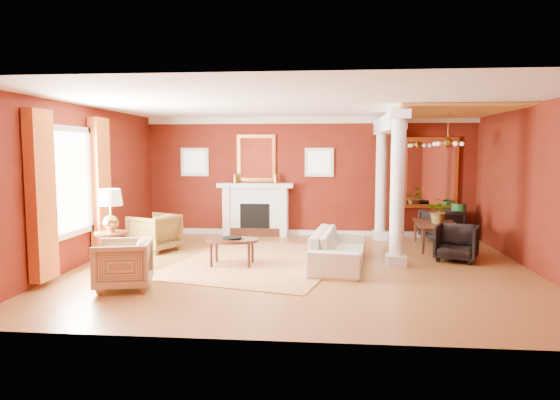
# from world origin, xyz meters

# --- Properties ---
(ground) EXTENTS (8.00, 8.00, 0.00)m
(ground) POSITION_xyz_m (0.00, 0.00, 0.00)
(ground) COLOR brown
(ground) RESTS_ON ground
(room_shell) EXTENTS (8.04, 7.04, 2.92)m
(room_shell) POSITION_xyz_m (0.00, 0.00, 2.02)
(room_shell) COLOR #5A170C
(room_shell) RESTS_ON ground
(fireplace) EXTENTS (1.85, 0.42, 1.29)m
(fireplace) POSITION_xyz_m (-1.30, 3.32, 0.65)
(fireplace) COLOR silver
(fireplace) RESTS_ON ground
(overmantel_mirror) EXTENTS (0.95, 0.07, 1.15)m
(overmantel_mirror) POSITION_xyz_m (-1.30, 3.45, 1.90)
(overmantel_mirror) COLOR gold
(overmantel_mirror) RESTS_ON fireplace
(flank_window_left) EXTENTS (0.70, 0.07, 0.70)m
(flank_window_left) POSITION_xyz_m (-2.85, 3.46, 1.80)
(flank_window_left) COLOR silver
(flank_window_left) RESTS_ON room_shell
(flank_window_right) EXTENTS (0.70, 0.07, 0.70)m
(flank_window_right) POSITION_xyz_m (0.25, 3.46, 1.80)
(flank_window_right) COLOR silver
(flank_window_right) RESTS_ON room_shell
(left_window) EXTENTS (0.21, 2.55, 2.60)m
(left_window) POSITION_xyz_m (-3.89, -0.60, 1.42)
(left_window) COLOR white
(left_window) RESTS_ON room_shell
(column_front) EXTENTS (0.36, 0.36, 2.80)m
(column_front) POSITION_xyz_m (1.70, 0.30, 1.43)
(column_front) COLOR silver
(column_front) RESTS_ON ground
(column_back) EXTENTS (0.36, 0.36, 2.80)m
(column_back) POSITION_xyz_m (1.70, 3.00, 1.43)
(column_back) COLOR silver
(column_back) RESTS_ON ground
(header_beam) EXTENTS (0.30, 3.20, 0.32)m
(header_beam) POSITION_xyz_m (1.70, 1.90, 2.62)
(header_beam) COLOR silver
(header_beam) RESTS_ON column_front
(amber_ceiling) EXTENTS (2.30, 3.40, 0.04)m
(amber_ceiling) POSITION_xyz_m (2.85, 1.75, 2.87)
(amber_ceiling) COLOR gold
(amber_ceiling) RESTS_ON room_shell
(dining_mirror) EXTENTS (1.30, 0.07, 1.70)m
(dining_mirror) POSITION_xyz_m (2.90, 3.45, 1.55)
(dining_mirror) COLOR gold
(dining_mirror) RESTS_ON room_shell
(chandelier) EXTENTS (0.60, 0.62, 0.75)m
(chandelier) POSITION_xyz_m (2.90, 1.80, 2.25)
(chandelier) COLOR #A47E33
(chandelier) RESTS_ON room_shell
(crown_trim) EXTENTS (8.00, 0.08, 0.16)m
(crown_trim) POSITION_xyz_m (0.00, 3.46, 2.82)
(crown_trim) COLOR silver
(crown_trim) RESTS_ON room_shell
(base_trim) EXTENTS (8.00, 0.08, 0.12)m
(base_trim) POSITION_xyz_m (0.00, 3.46, 0.06)
(base_trim) COLOR silver
(base_trim) RESTS_ON ground
(rug) EXTENTS (3.69, 4.38, 0.02)m
(rug) POSITION_xyz_m (-0.79, 0.39, 0.01)
(rug) COLOR maroon
(rug) RESTS_ON ground
(sofa) EXTENTS (0.89, 2.27, 0.86)m
(sofa) POSITION_xyz_m (0.66, 0.19, 0.43)
(sofa) COLOR beige
(sofa) RESTS_ON ground
(armchair_leopard) EXTENTS (1.05, 1.07, 0.85)m
(armchair_leopard) POSITION_xyz_m (-3.12, 1.18, 0.43)
(armchair_leopard) COLOR black
(armchair_leopard) RESTS_ON ground
(armchair_stripe) EXTENTS (0.91, 0.95, 0.82)m
(armchair_stripe) POSITION_xyz_m (-2.62, -1.63, 0.41)
(armchair_stripe) COLOR tan
(armchair_stripe) RESTS_ON ground
(coffee_table) EXTENTS (0.97, 0.97, 0.49)m
(coffee_table) POSITION_xyz_m (-1.26, 0.03, 0.44)
(coffee_table) COLOR black
(coffee_table) RESTS_ON ground
(coffee_book) EXTENTS (0.16, 0.03, 0.22)m
(coffee_book) POSITION_xyz_m (-1.23, 0.10, 0.60)
(coffee_book) COLOR black
(coffee_book) RESTS_ON coffee_table
(side_table) EXTENTS (0.57, 0.57, 1.42)m
(side_table) POSITION_xyz_m (-3.30, -0.47, 0.95)
(side_table) COLOR black
(side_table) RESTS_ON ground
(dining_table) EXTENTS (0.63, 1.57, 0.86)m
(dining_table) POSITION_xyz_m (2.81, 2.04, 0.43)
(dining_table) COLOR black
(dining_table) RESTS_ON ground
(dining_chair_near) EXTENTS (0.94, 0.91, 0.75)m
(dining_chair_near) POSITION_xyz_m (2.89, 0.82, 0.38)
(dining_chair_near) COLOR black
(dining_chair_near) RESTS_ON ground
(dining_chair_far) EXTENTS (0.96, 0.94, 0.79)m
(dining_chair_far) POSITION_xyz_m (3.10, 3.00, 0.39)
(dining_chair_far) COLOR black
(dining_chair_far) RESTS_ON ground
(green_urn) EXTENTS (0.37, 0.37, 0.88)m
(green_urn) POSITION_xyz_m (3.48, 3.00, 0.34)
(green_urn) COLOR #16441D
(green_urn) RESTS_ON ground
(potted_plant) EXTENTS (0.65, 0.69, 0.43)m
(potted_plant) POSITION_xyz_m (2.81, 1.99, 1.07)
(potted_plant) COLOR #26591E
(potted_plant) RESTS_ON dining_table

